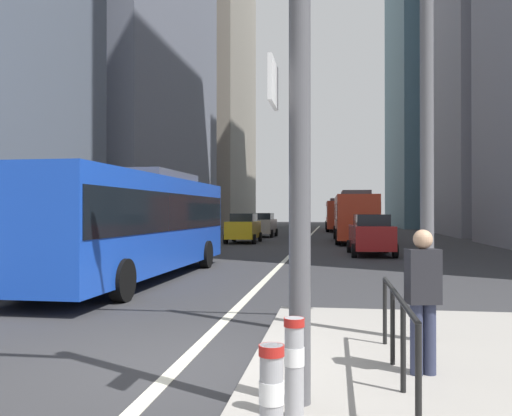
{
  "coord_description": "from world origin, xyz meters",
  "views": [
    {
      "loc": [
        2.07,
        -7.02,
        2.09
      ],
      "look_at": [
        -3.49,
        31.54,
        2.32
      ],
      "focal_mm": 38.26,
      "sensor_mm": 36.0,
      "label": 1
    }
  ],
  "objects_px": {
    "traffic_signal_gantry": "(90,20)",
    "car_oncoming_mid": "(263,225)",
    "city_bus_blue_oncoming": "(136,219)",
    "pedestrian_waiting": "(423,294)",
    "car_receding_far": "(345,224)",
    "bollard_right": "(294,363)",
    "car_receding_near": "(371,234)",
    "city_bus_red_distant": "(338,214)",
    "car_oncoming_far": "(244,228)",
    "city_bus_red_receding": "(354,215)",
    "bollard_left": "(272,400)"
  },
  "relations": [
    {
      "from": "car_receding_far",
      "to": "pedestrian_waiting",
      "type": "distance_m",
      "value": 42.53
    },
    {
      "from": "city_bus_red_receding",
      "to": "car_oncoming_far",
      "type": "height_order",
      "value": "city_bus_red_receding"
    },
    {
      "from": "car_oncoming_mid",
      "to": "car_oncoming_far",
      "type": "xyz_separation_m",
      "value": [
        -0.19,
        -8.41,
        0.0
      ]
    },
    {
      "from": "city_bus_red_distant",
      "to": "traffic_signal_gantry",
      "type": "xyz_separation_m",
      "value": [
        -3.0,
        -53.38,
        2.3
      ]
    },
    {
      "from": "traffic_signal_gantry",
      "to": "car_oncoming_mid",
      "type": "bearing_deg",
      "value": 94.72
    },
    {
      "from": "city_bus_red_receding",
      "to": "car_oncoming_far",
      "type": "xyz_separation_m",
      "value": [
        -7.29,
        -2.0,
        -0.85
      ]
    },
    {
      "from": "car_oncoming_mid",
      "to": "bollard_left",
      "type": "xyz_separation_m",
      "value": [
        5.3,
        -39.91,
        -0.32
      ]
    },
    {
      "from": "car_oncoming_mid",
      "to": "traffic_signal_gantry",
      "type": "height_order",
      "value": "traffic_signal_gantry"
    },
    {
      "from": "car_receding_near",
      "to": "car_oncoming_mid",
      "type": "bearing_deg",
      "value": 112.98
    },
    {
      "from": "city_bus_red_receding",
      "to": "bollard_left",
      "type": "distance_m",
      "value": 33.56
    },
    {
      "from": "car_oncoming_mid",
      "to": "car_receding_near",
      "type": "xyz_separation_m",
      "value": [
        7.48,
        -17.64,
        0.0
      ]
    },
    {
      "from": "traffic_signal_gantry",
      "to": "city_bus_blue_oncoming",
      "type": "bearing_deg",
      "value": 108.07
    },
    {
      "from": "city_bus_blue_oncoming",
      "to": "pedestrian_waiting",
      "type": "xyz_separation_m",
      "value": [
        7.0,
        -9.14,
        -0.73
      ]
    },
    {
      "from": "car_oncoming_mid",
      "to": "pedestrian_waiting",
      "type": "relative_size",
      "value": 2.41
    },
    {
      "from": "city_bus_red_distant",
      "to": "car_receding_far",
      "type": "xyz_separation_m",
      "value": [
        0.54,
        -9.67,
        -0.85
      ]
    },
    {
      "from": "car_oncoming_far",
      "to": "pedestrian_waiting",
      "type": "distance_m",
      "value": 29.73
    },
    {
      "from": "car_receding_far",
      "to": "city_bus_red_receding",
      "type": "bearing_deg",
      "value": -88.13
    },
    {
      "from": "bollard_left",
      "to": "city_bus_blue_oncoming",
      "type": "bearing_deg",
      "value": 115.03
    },
    {
      "from": "city_bus_red_distant",
      "to": "car_receding_near",
      "type": "relative_size",
      "value": 2.61
    },
    {
      "from": "car_oncoming_mid",
      "to": "traffic_signal_gantry",
      "type": "bearing_deg",
      "value": -85.28
    },
    {
      "from": "city_bus_blue_oncoming",
      "to": "bollard_left",
      "type": "distance_m",
      "value": 13.02
    },
    {
      "from": "traffic_signal_gantry",
      "to": "pedestrian_waiting",
      "type": "distance_m",
      "value": 4.87
    },
    {
      "from": "car_oncoming_far",
      "to": "bollard_left",
      "type": "relative_size",
      "value": 4.68
    },
    {
      "from": "traffic_signal_gantry",
      "to": "bollard_left",
      "type": "height_order",
      "value": "traffic_signal_gantry"
    },
    {
      "from": "city_bus_blue_oncoming",
      "to": "traffic_signal_gantry",
      "type": "distance_m",
      "value": 11.1
    },
    {
      "from": "city_bus_red_distant",
      "to": "car_receding_far",
      "type": "height_order",
      "value": "city_bus_red_distant"
    },
    {
      "from": "city_bus_blue_oncoming",
      "to": "city_bus_red_receding",
      "type": "xyz_separation_m",
      "value": [
        7.29,
        21.74,
        -0.0
      ]
    },
    {
      "from": "car_receding_near",
      "to": "car_receding_far",
      "type": "relative_size",
      "value": 1.02
    },
    {
      "from": "city_bus_red_receding",
      "to": "bollard_left",
      "type": "relative_size",
      "value": 11.83
    },
    {
      "from": "car_oncoming_far",
      "to": "bollard_right",
      "type": "distance_m",
      "value": 31.0
    },
    {
      "from": "city_bus_blue_oncoming",
      "to": "car_oncoming_mid",
      "type": "height_order",
      "value": "city_bus_blue_oncoming"
    },
    {
      "from": "car_oncoming_mid",
      "to": "pedestrian_waiting",
      "type": "height_order",
      "value": "car_oncoming_mid"
    },
    {
      "from": "bollard_left",
      "to": "pedestrian_waiting",
      "type": "height_order",
      "value": "pedestrian_waiting"
    },
    {
      "from": "car_oncoming_far",
      "to": "pedestrian_waiting",
      "type": "height_order",
      "value": "car_oncoming_far"
    },
    {
      "from": "car_receding_far",
      "to": "car_oncoming_far",
      "type": "distance_m",
      "value": 15.29
    },
    {
      "from": "car_receding_far",
      "to": "bollard_right",
      "type": "distance_m",
      "value": 44.15
    },
    {
      "from": "city_bus_red_receding",
      "to": "car_oncoming_far",
      "type": "distance_m",
      "value": 7.61
    },
    {
      "from": "traffic_signal_gantry",
      "to": "car_oncoming_far",
      "type": "bearing_deg",
      "value": 96.39
    },
    {
      "from": "city_bus_red_receding",
      "to": "car_oncoming_mid",
      "type": "height_order",
      "value": "city_bus_red_receding"
    },
    {
      "from": "car_receding_near",
      "to": "bollard_right",
      "type": "relative_size",
      "value": 4.75
    },
    {
      "from": "city_bus_red_distant",
      "to": "traffic_signal_gantry",
      "type": "distance_m",
      "value": 53.52
    },
    {
      "from": "car_oncoming_far",
      "to": "car_receding_far",
      "type": "bearing_deg",
      "value": 63.12
    },
    {
      "from": "car_receding_near",
      "to": "bollard_right",
      "type": "bearing_deg",
      "value": -95.6
    },
    {
      "from": "bollard_right",
      "to": "pedestrian_waiting",
      "type": "height_order",
      "value": "pedestrian_waiting"
    },
    {
      "from": "car_receding_far",
      "to": "bollard_left",
      "type": "relative_size",
      "value": 4.7
    },
    {
      "from": "car_oncoming_far",
      "to": "city_bus_red_receding",
      "type": "bearing_deg",
      "value": 15.3
    },
    {
      "from": "car_receding_far",
      "to": "bollard_right",
      "type": "relative_size",
      "value": 4.65
    },
    {
      "from": "city_bus_red_distant",
      "to": "car_receding_far",
      "type": "relative_size",
      "value": 2.66
    },
    {
      "from": "car_oncoming_mid",
      "to": "car_receding_near",
      "type": "relative_size",
      "value": 0.93
    },
    {
      "from": "bollard_left",
      "to": "city_bus_red_distant",
      "type": "bearing_deg",
      "value": 89.08
    }
  ]
}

